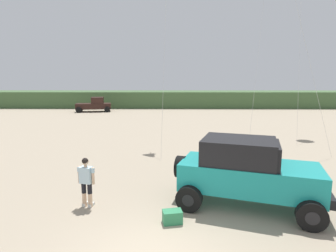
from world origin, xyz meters
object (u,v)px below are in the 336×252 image
Objects in this scene: jeep at (247,171)px; person_watching at (86,179)px; cooler_box at (172,217)px; distant_pickup at (95,105)px.

person_watching is at bearing -178.33° from jeep.
jeep is 2.91m from cooler_box.
jeep is 3.00× the size of person_watching.
jeep is 1.03× the size of distant_pickup.
cooler_box is at bearing -153.96° from jeep.
person_watching is at bearing 148.87° from cooler_box.
cooler_box is at bearing -70.34° from distant_pickup.
jeep reaches higher than cooler_box.
person_watching is 0.34× the size of distant_pickup.
person_watching is at bearing -74.82° from distant_pickup.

